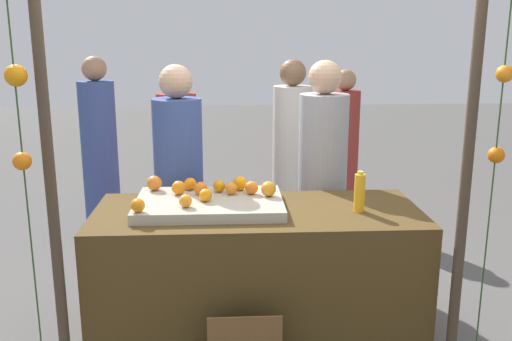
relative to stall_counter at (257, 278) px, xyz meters
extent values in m
cube|color=#4C3819|center=(0.00, 0.00, 0.00)|extent=(1.91, 0.79, 0.86)
cube|color=#B2AD99|center=(-0.28, 0.03, 0.46)|extent=(0.85, 0.57, 0.06)
sphere|color=orange|center=(-0.22, 0.18, 0.53)|extent=(0.07, 0.07, 0.07)
sphere|color=orange|center=(-0.30, -0.01, 0.53)|extent=(0.08, 0.08, 0.08)
sphere|color=orange|center=(-0.40, 0.24, 0.53)|extent=(0.08, 0.08, 0.08)
sphere|color=orange|center=(-0.10, 0.22, 0.53)|extent=(0.09, 0.09, 0.09)
sphere|color=orange|center=(-0.66, -0.20, 0.53)|extent=(0.08, 0.08, 0.08)
sphere|color=orange|center=(0.07, 0.08, 0.53)|extent=(0.09, 0.09, 0.09)
sphere|color=orange|center=(-0.47, 0.14, 0.53)|extent=(0.08, 0.08, 0.08)
sphere|color=orange|center=(-0.62, 0.24, 0.54)|extent=(0.09, 0.09, 0.09)
sphere|color=orange|center=(-0.33, 0.13, 0.53)|extent=(0.08, 0.08, 0.08)
sphere|color=orange|center=(-0.41, -0.12, 0.53)|extent=(0.07, 0.07, 0.07)
sphere|color=orange|center=(-0.03, 0.12, 0.53)|extent=(0.08, 0.08, 0.08)
sphere|color=orange|center=(-0.15, 0.12, 0.53)|extent=(0.07, 0.07, 0.07)
cylinder|color=#F5AA1D|center=(0.59, -0.06, 0.54)|extent=(0.06, 0.06, 0.22)
cylinder|color=yellow|center=(0.59, -0.06, 0.66)|extent=(0.03, 0.03, 0.02)
cylinder|color=#384C8C|center=(-0.50, 0.63, 0.29)|extent=(0.33, 0.33, 1.44)
sphere|color=tan|center=(-0.50, 0.63, 1.12)|extent=(0.22, 0.22, 0.22)
cylinder|color=#99999E|center=(0.49, 0.65, 0.30)|extent=(0.34, 0.34, 1.46)
sphere|color=tan|center=(0.49, 0.65, 1.15)|extent=(0.23, 0.23, 0.23)
cylinder|color=beige|center=(0.39, 1.60, 0.29)|extent=(0.33, 0.33, 1.43)
sphere|color=brown|center=(0.39, 1.60, 1.11)|extent=(0.22, 0.22, 0.22)
cylinder|color=maroon|center=(-0.58, 1.44, 0.27)|extent=(0.32, 0.32, 1.39)
sphere|color=tan|center=(-0.58, 1.44, 1.07)|extent=(0.22, 0.22, 0.22)
cylinder|color=maroon|center=(1.00, 2.34, 0.23)|extent=(0.31, 0.31, 1.32)
sphere|color=#A87A59|center=(1.00, 2.34, 0.99)|extent=(0.21, 0.21, 0.21)
cylinder|color=#384C8C|center=(-1.37, 2.13, 0.29)|extent=(0.33, 0.33, 1.44)
sphere|color=#A87A59|center=(-1.37, 2.13, 1.12)|extent=(0.22, 0.22, 0.22)
cylinder|color=#473828|center=(-1.03, -0.43, 0.73)|extent=(0.06, 0.06, 2.33)
cylinder|color=#473828|center=(1.03, -0.43, 0.73)|extent=(0.06, 0.06, 2.33)
cylinder|color=#2D4C23|center=(-1.14, -0.48, 0.66)|extent=(0.01, 0.01, 2.17)
sphere|color=orange|center=(-1.13, -0.48, 1.24)|extent=(0.10, 0.10, 0.10)
sphere|color=orange|center=(-1.14, -0.49, 0.84)|extent=(0.09, 0.09, 0.09)
cylinder|color=#2D4C23|center=(1.15, -0.48, 0.66)|extent=(0.01, 0.01, 2.17)
sphere|color=orange|center=(1.16, -0.48, 1.24)|extent=(0.08, 0.08, 0.08)
sphere|color=orange|center=(1.16, -0.48, 0.84)|extent=(0.08, 0.08, 0.08)
camera|label=1|loc=(-0.18, -3.12, 1.42)|focal=39.40mm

